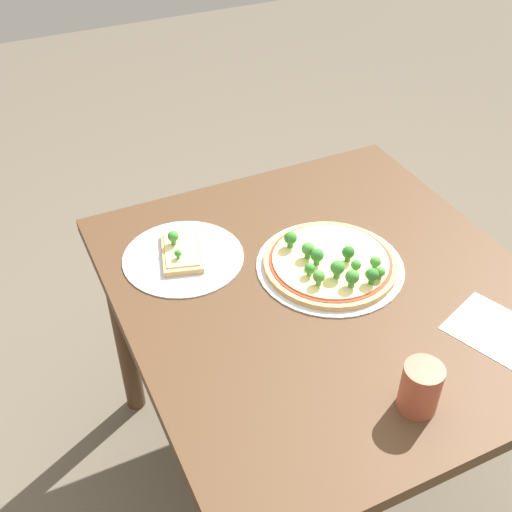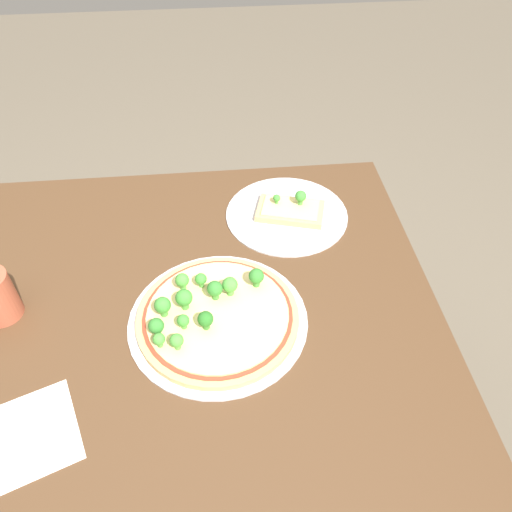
# 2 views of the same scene
# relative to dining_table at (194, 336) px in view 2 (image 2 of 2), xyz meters

# --- Properties ---
(ground_plane) EXTENTS (8.00, 8.00, 0.00)m
(ground_plane) POSITION_rel_dining_table_xyz_m (0.00, 0.00, -0.64)
(ground_plane) COLOR brown
(dining_table) EXTENTS (1.03, 0.96, 0.74)m
(dining_table) POSITION_rel_dining_table_xyz_m (0.00, 0.00, 0.00)
(dining_table) COLOR #4C331E
(dining_table) RESTS_ON ground_plane
(pizza_tray_whole) EXTENTS (0.36, 0.36, 0.07)m
(pizza_tray_whole) POSITION_rel_dining_table_xyz_m (-0.05, 0.04, 0.12)
(pizza_tray_whole) COLOR silver
(pizza_tray_whole) RESTS_ON dining_table
(pizza_tray_slice) EXTENTS (0.30, 0.30, 0.06)m
(pizza_tray_slice) POSITION_rel_dining_table_xyz_m (-0.25, -0.27, 0.11)
(pizza_tray_slice) COLOR silver
(pizza_tray_slice) RESTS_ON dining_table
(paper_menu) EXTENTS (0.27, 0.23, 0.00)m
(paper_menu) POSITION_rel_dining_table_xyz_m (0.30, 0.26, 0.10)
(paper_menu) COLOR white
(paper_menu) RESTS_ON dining_table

